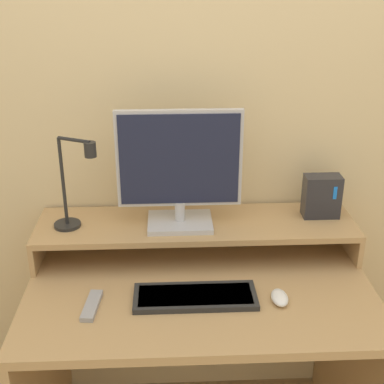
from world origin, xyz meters
name	(u,v)px	position (x,y,z in m)	size (l,w,h in m)	color
wall_back	(194,114)	(0.00, 0.75, 1.25)	(6.00, 0.05, 2.50)	beige
desk	(199,339)	(0.00, 0.36, 0.54)	(1.15, 0.72, 0.77)	tan
monitor_shelf	(196,226)	(0.00, 0.57, 0.88)	(1.15, 0.30, 0.13)	tan
monitor	(179,169)	(-0.06, 0.55, 1.11)	(0.43, 0.17, 0.42)	#BCBCC1
desk_lamp	(74,188)	(-0.42, 0.54, 1.05)	(0.18, 0.12, 0.34)	black
router_dock	(322,196)	(0.46, 0.60, 0.98)	(0.13, 0.07, 0.16)	#28282D
keyboard	(195,296)	(-0.02, 0.27, 0.78)	(0.39, 0.15, 0.02)	#282828
mouse	(280,298)	(0.25, 0.24, 0.79)	(0.05, 0.09, 0.03)	white
remote_control	(92,305)	(-0.34, 0.24, 0.78)	(0.06, 0.15, 0.02)	#99999E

